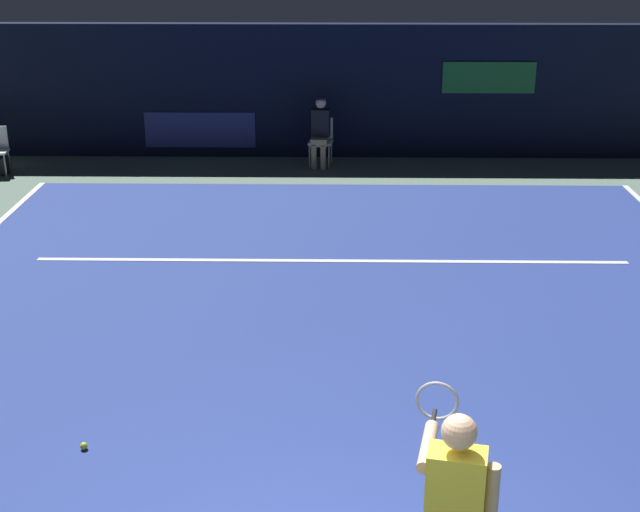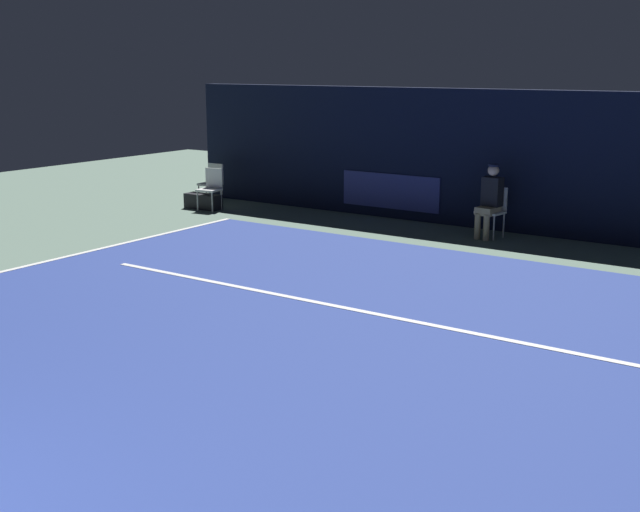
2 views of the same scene
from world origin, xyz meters
The scene contains 6 objects.
ground_plane centered at (0.00, 4.85, 0.00)m, with size 30.82×30.82×0.00m, color slate.
court_surface centered at (0.00, 4.85, 0.01)m, with size 10.58×11.70×0.01m, color navy.
line_service centered at (0.00, 6.90, 0.01)m, with size 8.25×0.10×0.01m, color white.
back_wall centered at (0.00, 12.84, 1.30)m, with size 15.10×0.33×2.60m.
line_judge_on_chair centered at (-0.24, 12.03, 0.69)m, with size 0.49×0.57×1.32m.
tennis_ball centered at (-2.21, 2.18, 0.05)m, with size 0.07×0.07×0.07m, color #CCE033.
Camera 1 is at (0.03, -4.61, 4.49)m, focal length 49.69 mm.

